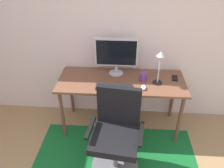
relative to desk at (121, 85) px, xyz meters
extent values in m
cube|color=beige|center=(-0.06, 0.38, 0.63)|extent=(6.00, 0.10, 2.60)
cube|color=#135E28|center=(-0.04, -0.61, -0.67)|extent=(1.92, 1.11, 0.01)
cube|color=brown|center=(0.00, 0.00, 0.06)|extent=(1.57, 0.62, 0.03)
cylinder|color=brown|center=(-0.72, -0.25, -0.31)|extent=(0.04, 0.04, 0.71)
cylinder|color=brown|center=(0.72, -0.25, -0.31)|extent=(0.04, 0.04, 0.71)
cylinder|color=brown|center=(-0.72, 0.25, -0.31)|extent=(0.04, 0.04, 0.71)
cylinder|color=brown|center=(0.72, 0.25, -0.31)|extent=(0.04, 0.04, 0.71)
cylinder|color=#B2B2B7|center=(-0.08, 0.17, 0.08)|extent=(0.18, 0.18, 0.01)
cylinder|color=#B2B2B7|center=(-0.08, 0.17, 0.14)|extent=(0.04, 0.04, 0.10)
cube|color=#B7B7BC|center=(-0.08, 0.17, 0.37)|extent=(0.53, 0.04, 0.36)
cube|color=black|center=(-0.08, 0.15, 0.37)|extent=(0.49, 0.00, 0.32)
cube|color=black|center=(-0.08, -0.17, 0.08)|extent=(0.43, 0.13, 0.02)
ellipsoid|color=white|center=(0.26, -0.17, 0.09)|extent=(0.06, 0.10, 0.03)
cylinder|color=#683686|center=(0.27, 0.01, 0.13)|extent=(0.08, 0.08, 0.11)
cube|color=black|center=(0.67, 0.09, 0.08)|extent=(0.09, 0.15, 0.01)
cylinder|color=black|center=(0.44, -0.04, 0.08)|extent=(0.11, 0.11, 0.01)
cylinder|color=beige|center=(0.44, -0.04, 0.26)|extent=(0.02, 0.02, 0.34)
cone|color=beige|center=(0.44, -0.04, 0.46)|extent=(0.10, 0.10, 0.06)
cylinder|color=slate|center=(-0.04, -0.71, -0.65)|extent=(0.53, 0.53, 0.05)
cylinder|color=slate|center=(-0.04, -0.71, -0.43)|extent=(0.06, 0.06, 0.38)
cube|color=black|center=(-0.04, -0.71, -0.20)|extent=(0.53, 0.53, 0.08)
cube|color=black|center=(-0.01, -0.50, 0.07)|extent=(0.46, 0.11, 0.45)
cube|color=black|center=(-0.29, -0.68, -0.09)|extent=(0.08, 0.34, 0.03)
cube|color=black|center=(0.22, -0.74, -0.09)|extent=(0.08, 0.34, 0.03)
camera|label=1|loc=(0.04, -2.32, 1.50)|focal=35.21mm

